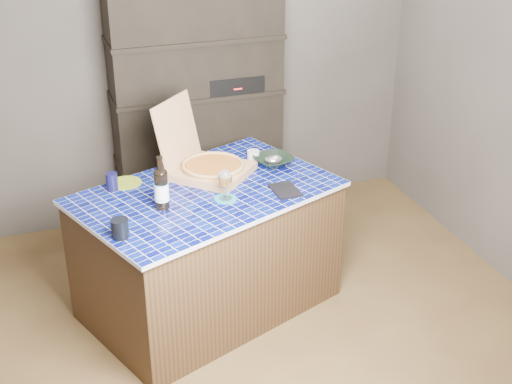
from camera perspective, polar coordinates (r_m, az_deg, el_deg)
name	(u,v)px	position (r m, az deg, el deg)	size (l,w,h in m)	color
room	(268,143)	(3.76, 1.00, 3.92)	(3.50, 3.50, 3.50)	brown
shelving_unit	(198,111)	(5.25, -4.69, 6.48)	(1.20, 0.41, 1.80)	black
kitchen_island	(208,250)	(4.42, -3.88, -4.64)	(1.74, 1.43, 0.82)	#442E1A
pizza_box	(209,165)	(4.41, -3.78, 2.19)	(0.65, 0.65, 0.45)	#A68855
mead_bottle	(161,188)	(4.00, -7.58, 0.30)	(0.08, 0.08, 0.32)	black
teal_trivet	(226,199)	(4.12, -2.45, -0.55)	(0.13, 0.13, 0.01)	teal
wine_glass	(225,179)	(4.06, -2.48, 1.05)	(0.08, 0.08, 0.18)	white
tumbler	(120,228)	(3.78, -10.83, -2.88)	(0.09, 0.09, 0.10)	black
dvd_case	(285,190)	(4.21, 2.34, 0.14)	(0.14, 0.20, 0.02)	black
bowl	(274,161)	(4.54, 1.41, 2.52)	(0.24, 0.24, 0.06)	black
foil_contents	(274,159)	(4.54, 1.41, 2.64)	(0.11, 0.09, 0.05)	silver
white_jar	(253,156)	(4.60, -0.22, 2.92)	(0.08, 0.08, 0.07)	silver
navy_cup	(112,182)	(4.29, -11.45, 0.82)	(0.07, 0.07, 0.11)	black
green_trivet	(126,183)	(4.38, -10.38, 0.73)	(0.19, 0.19, 0.01)	olive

